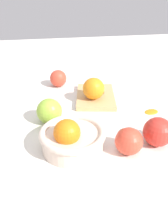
# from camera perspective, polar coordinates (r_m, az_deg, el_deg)

# --- Properties ---
(ground_plane) EXTENTS (2.40, 2.40, 0.00)m
(ground_plane) POSITION_cam_1_polar(r_m,az_deg,el_deg) (0.79, 4.61, -0.06)
(ground_plane) COLOR silver
(bowl) EXTENTS (0.17, 0.17, 0.10)m
(bowl) POSITION_cam_1_polar(r_m,az_deg,el_deg) (0.60, -3.04, -6.38)
(bowl) COLOR beige
(bowl) RESTS_ON ground_plane
(cutting_board) EXTENTS (0.23, 0.18, 0.02)m
(cutting_board) POSITION_cam_1_polar(r_m,az_deg,el_deg) (0.88, 2.69, 3.88)
(cutting_board) COLOR tan
(cutting_board) RESTS_ON ground_plane
(orange_on_board) EXTENTS (0.08, 0.08, 0.08)m
(orange_on_board) POSITION_cam_1_polar(r_m,az_deg,el_deg) (0.82, 2.39, 5.83)
(orange_on_board) COLOR orange
(orange_on_board) RESTS_ON cutting_board
(knife) EXTENTS (0.16, 0.03, 0.01)m
(knife) POSITION_cam_1_polar(r_m,az_deg,el_deg) (0.92, 4.08, 6.11)
(knife) COLOR silver
(knife) RESTS_ON cutting_board
(apple_front_left) EXTENTS (0.08, 0.08, 0.08)m
(apple_front_left) POSITION_cam_1_polar(r_m,az_deg,el_deg) (0.65, 17.87, -4.72)
(apple_front_left) COLOR red
(apple_front_left) RESTS_ON ground_plane
(apple_back_right) EXTENTS (0.07, 0.07, 0.07)m
(apple_back_right) POSITION_cam_1_polar(r_m,az_deg,el_deg) (0.98, -6.43, 8.31)
(apple_back_right) COLOR #D6422D
(apple_back_right) RESTS_ON ground_plane
(apple_mid_left) EXTENTS (0.07, 0.07, 0.07)m
(apple_mid_left) POSITION_cam_1_polar(r_m,az_deg,el_deg) (0.60, 11.09, -7.14)
(apple_mid_left) COLOR #D6422D
(apple_mid_left) RESTS_ON ground_plane
(apple_back_left) EXTENTS (0.08, 0.08, 0.08)m
(apple_back_left) POSITION_cam_1_polar(r_m,az_deg,el_deg) (0.72, -8.62, 0.20)
(apple_back_left) COLOR #8EB738
(apple_back_left) RESTS_ON ground_plane
(citrus_peel) EXTENTS (0.05, 0.06, 0.01)m
(citrus_peel) POSITION_cam_1_polar(r_m,az_deg,el_deg) (0.82, 16.43, 0.25)
(citrus_peel) COLOR orange
(citrus_peel) RESTS_ON ground_plane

